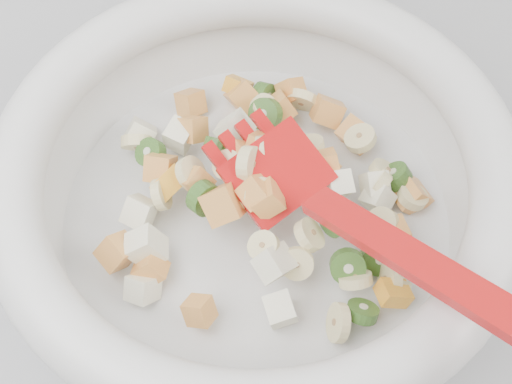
# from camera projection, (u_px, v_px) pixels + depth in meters

# --- Properties ---
(mixing_bowl) EXTENTS (0.40, 0.38, 0.16)m
(mixing_bowl) POSITION_uv_depth(u_px,v_px,m) (257.00, 184.00, 0.51)
(mixing_bowl) COLOR silver
(mixing_bowl) RESTS_ON counter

